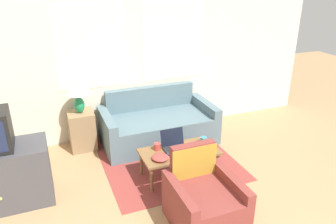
{
  "coord_description": "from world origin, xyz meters",
  "views": [
    {
      "loc": [
        -1.51,
        -1.02,
        2.59
      ],
      "look_at": [
        0.1,
        3.04,
        0.75
      ],
      "focal_mm": 35.0,
      "sensor_mm": 36.0,
      "label": 1
    }
  ],
  "objects_px": {
    "coffee_table": "(179,153)",
    "laptop": "(175,145)",
    "table_lamp": "(77,89)",
    "tv_remote": "(198,151)",
    "cup_white": "(157,147)",
    "snack_bowl": "(160,157)",
    "couch": "(157,125)",
    "cup_navy": "(203,140)",
    "armchair": "(203,201)",
    "cup_yellow": "(212,146)"
  },
  "relations": [
    {
      "from": "cup_white",
      "to": "snack_bowl",
      "type": "height_order",
      "value": "cup_white"
    },
    {
      "from": "coffee_table",
      "to": "tv_remote",
      "type": "bearing_deg",
      "value": -29.24
    },
    {
      "from": "couch",
      "to": "armchair",
      "type": "height_order",
      "value": "armchair"
    },
    {
      "from": "cup_yellow",
      "to": "cup_white",
      "type": "height_order",
      "value": "cup_white"
    },
    {
      "from": "armchair",
      "to": "laptop",
      "type": "relative_size",
      "value": 2.58
    },
    {
      "from": "coffee_table",
      "to": "snack_bowl",
      "type": "height_order",
      "value": "snack_bowl"
    },
    {
      "from": "coffee_table",
      "to": "tv_remote",
      "type": "height_order",
      "value": "tv_remote"
    },
    {
      "from": "couch",
      "to": "tv_remote",
      "type": "distance_m",
      "value": 1.25
    },
    {
      "from": "cup_white",
      "to": "laptop",
      "type": "bearing_deg",
      "value": -12.49
    },
    {
      "from": "laptop",
      "to": "armchair",
      "type": "bearing_deg",
      "value": -94.84
    },
    {
      "from": "laptop",
      "to": "cup_navy",
      "type": "bearing_deg",
      "value": -0.76
    },
    {
      "from": "couch",
      "to": "tv_remote",
      "type": "xyz_separation_m",
      "value": [
        0.14,
        -1.23,
        0.13
      ]
    },
    {
      "from": "cup_white",
      "to": "armchair",
      "type": "bearing_deg",
      "value": -82.26
    },
    {
      "from": "coffee_table",
      "to": "laptop",
      "type": "relative_size",
      "value": 3.21
    },
    {
      "from": "armchair",
      "to": "coffee_table",
      "type": "height_order",
      "value": "armchair"
    },
    {
      "from": "laptop",
      "to": "tv_remote",
      "type": "bearing_deg",
      "value": -39.6
    },
    {
      "from": "laptop",
      "to": "cup_white",
      "type": "height_order",
      "value": "laptop"
    },
    {
      "from": "cup_navy",
      "to": "laptop",
      "type": "bearing_deg",
      "value": 179.24
    },
    {
      "from": "armchair",
      "to": "tv_remote",
      "type": "bearing_deg",
      "value": 66.98
    },
    {
      "from": "snack_bowl",
      "to": "cup_yellow",
      "type": "bearing_deg",
      "value": 1.17
    },
    {
      "from": "cup_yellow",
      "to": "snack_bowl",
      "type": "xyz_separation_m",
      "value": [
        -0.75,
        -0.02,
        -0.01
      ]
    },
    {
      "from": "coffee_table",
      "to": "laptop",
      "type": "height_order",
      "value": "laptop"
    },
    {
      "from": "cup_white",
      "to": "table_lamp",
      "type": "bearing_deg",
      "value": 126.31
    },
    {
      "from": "coffee_table",
      "to": "cup_navy",
      "type": "relative_size",
      "value": 11.32
    },
    {
      "from": "laptop",
      "to": "cup_white",
      "type": "relative_size",
      "value": 3.45
    },
    {
      "from": "table_lamp",
      "to": "snack_bowl",
      "type": "xyz_separation_m",
      "value": [
        0.8,
        -1.41,
        -0.58
      ]
    },
    {
      "from": "coffee_table",
      "to": "snack_bowl",
      "type": "relative_size",
      "value": 4.79
    },
    {
      "from": "tv_remote",
      "to": "snack_bowl",
      "type": "bearing_deg",
      "value": 178.92
    },
    {
      "from": "cup_white",
      "to": "tv_remote",
      "type": "height_order",
      "value": "cup_white"
    },
    {
      "from": "cup_yellow",
      "to": "snack_bowl",
      "type": "relative_size",
      "value": 0.36
    },
    {
      "from": "laptop",
      "to": "cup_white",
      "type": "xyz_separation_m",
      "value": [
        -0.23,
        0.05,
        -0.01
      ]
    },
    {
      "from": "cup_yellow",
      "to": "armchair",
      "type": "bearing_deg",
      "value": -123.58
    },
    {
      "from": "laptop",
      "to": "tv_remote",
      "type": "height_order",
      "value": "laptop"
    },
    {
      "from": "cup_yellow",
      "to": "cup_white",
      "type": "distance_m",
      "value": 0.74
    },
    {
      "from": "cup_yellow",
      "to": "tv_remote",
      "type": "bearing_deg",
      "value": -173.1
    },
    {
      "from": "table_lamp",
      "to": "tv_remote",
      "type": "bearing_deg",
      "value": -46.65
    },
    {
      "from": "table_lamp",
      "to": "cup_yellow",
      "type": "bearing_deg",
      "value": -41.95
    },
    {
      "from": "coffee_table",
      "to": "snack_bowl",
      "type": "distance_m",
      "value": 0.34
    },
    {
      "from": "armchair",
      "to": "cup_white",
      "type": "height_order",
      "value": "armchair"
    },
    {
      "from": "laptop",
      "to": "snack_bowl",
      "type": "xyz_separation_m",
      "value": [
        -0.28,
        -0.2,
        -0.03
      ]
    },
    {
      "from": "laptop",
      "to": "cup_yellow",
      "type": "xyz_separation_m",
      "value": [
        0.47,
        -0.19,
        -0.02
      ]
    },
    {
      "from": "couch",
      "to": "table_lamp",
      "type": "relative_size",
      "value": 3.32
    },
    {
      "from": "cup_yellow",
      "to": "snack_bowl",
      "type": "distance_m",
      "value": 0.75
    },
    {
      "from": "cup_white",
      "to": "couch",
      "type": "bearing_deg",
      "value": 70.01
    },
    {
      "from": "coffee_table",
      "to": "cup_navy",
      "type": "height_order",
      "value": "cup_navy"
    },
    {
      "from": "armchair",
      "to": "cup_yellow",
      "type": "distance_m",
      "value": 1.02
    },
    {
      "from": "table_lamp",
      "to": "coffee_table",
      "type": "distance_m",
      "value": 1.83
    },
    {
      "from": "cup_white",
      "to": "snack_bowl",
      "type": "xyz_separation_m",
      "value": [
        -0.05,
        -0.26,
        -0.02
      ]
    },
    {
      "from": "couch",
      "to": "table_lamp",
      "type": "distance_m",
      "value": 1.42
    },
    {
      "from": "snack_bowl",
      "to": "tv_remote",
      "type": "height_order",
      "value": "snack_bowl"
    }
  ]
}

